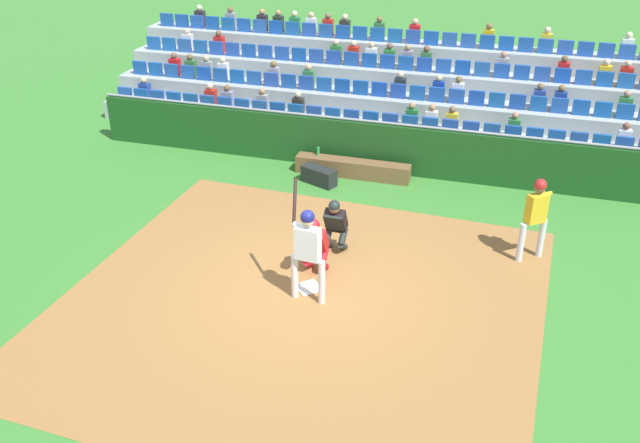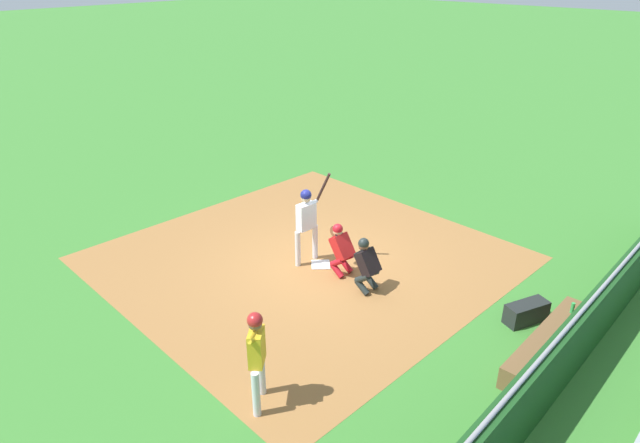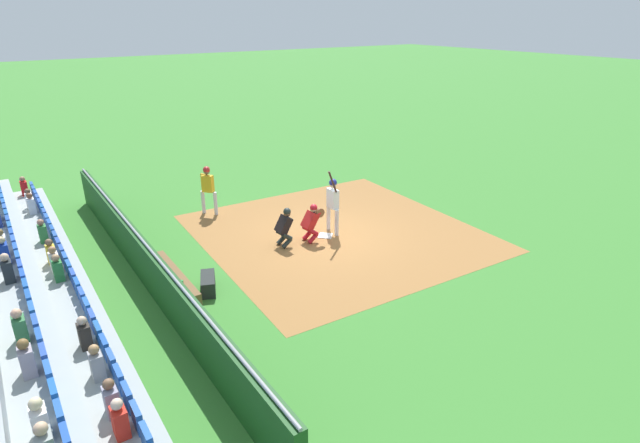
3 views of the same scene
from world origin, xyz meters
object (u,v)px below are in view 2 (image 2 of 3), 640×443
home_plate_umpire (366,263)px  catcher_crouching (341,246)px  water_bottle_on_bench (572,308)px  on_deck_batter (257,351)px  home_plate_marker (321,265)px  equipment_duffel_bag (526,312)px  batter_at_plate (307,217)px  dugout_bench (545,342)px

home_plate_umpire → catcher_crouching: bearing=79.2°
water_bottle_on_bench → on_deck_batter: 6.21m
home_plate_marker → equipment_duffel_bag: 4.71m
batter_at_plate → home_plate_umpire: bearing=-90.6°
batter_at_plate → on_deck_batter: bearing=-145.3°
dugout_bench → equipment_duffel_bag: dugout_bench is taller
equipment_duffel_bag → on_deck_batter: 5.70m
water_bottle_on_bench → home_plate_marker: bearing=105.0°
water_bottle_on_bench → equipment_duffel_bag: (-0.25, 0.76, -0.34)m
home_plate_marker → home_plate_umpire: bearing=-94.5°
dugout_bench → equipment_duffel_bag: 0.97m
dugout_bench → on_deck_batter: bearing=147.3°
batter_at_plate → dugout_bench: 5.70m
home_plate_umpire → dugout_bench: size_ratio=0.43×
home_plate_marker → dugout_bench: dugout_bench is taller
home_plate_marker → home_plate_umpire: home_plate_umpire is taller
equipment_duffel_bag → catcher_crouching: bearing=127.8°
home_plate_umpire → on_deck_batter: bearing=-167.0°
water_bottle_on_bench → dugout_bench: bearing=175.1°
home_plate_marker → on_deck_batter: on_deck_batter is taller
water_bottle_on_bench → on_deck_batter: on_deck_batter is taller
home_plate_marker → catcher_crouching: catcher_crouching is taller
home_plate_marker → dugout_bench: bearing=-84.8°
home_plate_marker → on_deck_batter: bearing=-149.5°
dugout_bench → water_bottle_on_bench: bearing=-4.9°
batter_at_plate → dugout_bench: bearing=-84.2°
home_plate_umpire → equipment_duffel_bag: home_plate_umpire is taller
equipment_duffel_bag → dugout_bench: bearing=-113.7°
dugout_bench → water_bottle_on_bench: (0.95, -0.08, 0.33)m
catcher_crouching → home_plate_umpire: (-0.17, -0.89, -0.01)m
batter_at_plate → home_plate_umpire: 1.88m
batter_at_plate → catcher_crouching: size_ratio=1.83×
on_deck_batter → catcher_crouching: bearing=23.7°
on_deck_batter → home_plate_marker: bearing=30.5°
batter_at_plate → water_bottle_on_bench: 5.90m
catcher_crouching → on_deck_batter: 4.45m
batter_at_plate → water_bottle_on_bench: (1.51, -5.67, -0.63)m
on_deck_batter → water_bottle_on_bench: bearing=-28.6°
home_plate_marker → catcher_crouching: bearing=-84.6°
on_deck_batter → equipment_duffel_bag: bearing=-23.0°
home_plate_marker → equipment_duffel_bag: equipment_duffel_bag is taller
batter_at_plate → equipment_duffel_bag: (1.26, -4.91, -0.97)m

